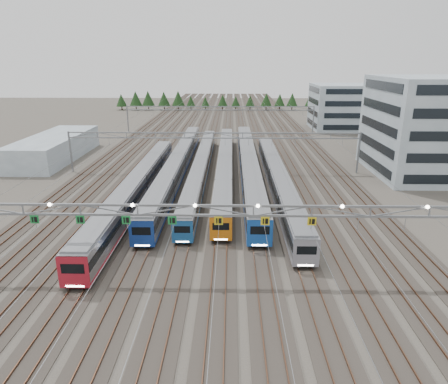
{
  "coord_description": "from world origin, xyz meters",
  "views": [
    {
      "loc": [
        3.44,
        -35.85,
        21.11
      ],
      "look_at": [
        2.45,
        17.09,
        3.5
      ],
      "focal_mm": 32.0,
      "sensor_mm": 36.0,
      "label": 1
    }
  ],
  "objects_px": {
    "train_e": "(249,164)",
    "gantry_mid": "(214,140)",
    "train_f": "(277,179)",
    "west_shed": "(55,147)",
    "gantry_near": "(195,213)",
    "depot_bldg_south": "(426,127)",
    "train_d": "(225,164)",
    "depot_bldg_north": "(348,107)",
    "train_b": "(178,164)",
    "gantry_far": "(220,111)",
    "depot_bldg_mid": "(401,125)",
    "train_a": "(138,186)",
    "train_c": "(201,166)"
  },
  "relations": [
    {
      "from": "depot_bldg_north",
      "to": "west_shed",
      "type": "xyz_separation_m",
      "value": [
        -76.06,
        -41.6,
        -4.39
      ]
    },
    {
      "from": "train_e",
      "to": "gantry_near",
      "type": "distance_m",
      "value": 39.38
    },
    {
      "from": "train_c",
      "to": "gantry_near",
      "type": "xyz_separation_m",
      "value": [
        2.2,
        -37.3,
        5.17
      ]
    },
    {
      "from": "depot_bldg_north",
      "to": "train_f",
      "type": "bearing_deg",
      "value": -114.38
    },
    {
      "from": "train_f",
      "to": "west_shed",
      "type": "height_order",
      "value": "west_shed"
    },
    {
      "from": "train_f",
      "to": "depot_bldg_north",
      "type": "height_order",
      "value": "depot_bldg_north"
    },
    {
      "from": "gantry_near",
      "to": "depot_bldg_south",
      "type": "xyz_separation_m",
      "value": [
        40.09,
        40.08,
        2.01
      ]
    },
    {
      "from": "train_a",
      "to": "train_f",
      "type": "distance_m",
      "value": 23.07
    },
    {
      "from": "gantry_far",
      "to": "depot_bldg_north",
      "type": "bearing_deg",
      "value": 10.61
    },
    {
      "from": "train_c",
      "to": "west_shed",
      "type": "height_order",
      "value": "west_shed"
    },
    {
      "from": "train_e",
      "to": "train_f",
      "type": "bearing_deg",
      "value": -64.89
    },
    {
      "from": "gantry_mid",
      "to": "depot_bldg_mid",
      "type": "height_order",
      "value": "depot_bldg_mid"
    },
    {
      "from": "west_shed",
      "to": "gantry_mid",
      "type": "bearing_deg",
      "value": -16.92
    },
    {
      "from": "depot_bldg_north",
      "to": "gantry_mid",
      "type": "bearing_deg",
      "value": -127.39
    },
    {
      "from": "gantry_mid",
      "to": "train_b",
      "type": "bearing_deg",
      "value": -164.65
    },
    {
      "from": "train_d",
      "to": "depot_bldg_north",
      "type": "bearing_deg",
      "value": 54.94
    },
    {
      "from": "train_b",
      "to": "train_c",
      "type": "height_order",
      "value": "train_b"
    },
    {
      "from": "train_e",
      "to": "gantry_far",
      "type": "bearing_deg",
      "value": 98.24
    },
    {
      "from": "train_e",
      "to": "gantry_mid",
      "type": "relative_size",
      "value": 1.16
    },
    {
      "from": "train_d",
      "to": "train_e",
      "type": "distance_m",
      "value": 4.51
    },
    {
      "from": "train_f",
      "to": "depot_bldg_north",
      "type": "xyz_separation_m",
      "value": [
        28.89,
        63.76,
        4.84
      ]
    },
    {
      "from": "train_a",
      "to": "train_b",
      "type": "relative_size",
      "value": 0.83
    },
    {
      "from": "west_shed",
      "to": "gantry_near",
      "type": "bearing_deg",
      "value": -54.9
    },
    {
      "from": "train_c",
      "to": "train_e",
      "type": "xyz_separation_m",
      "value": [
        9.0,
        1.18,
        0.29
      ]
    },
    {
      "from": "train_f",
      "to": "west_shed",
      "type": "bearing_deg",
      "value": 154.83
    },
    {
      "from": "train_a",
      "to": "west_shed",
      "type": "height_order",
      "value": "west_shed"
    },
    {
      "from": "depot_bldg_mid",
      "to": "train_f",
      "type": "bearing_deg",
      "value": -136.31
    },
    {
      "from": "train_d",
      "to": "gantry_near",
      "type": "distance_m",
      "value": 39.04
    },
    {
      "from": "train_a",
      "to": "train_c",
      "type": "xyz_separation_m",
      "value": [
        9.0,
        13.51,
        -0.29
      ]
    },
    {
      "from": "train_c",
      "to": "west_shed",
      "type": "distance_m",
      "value": 36.37
    },
    {
      "from": "train_d",
      "to": "depot_bldg_south",
      "type": "bearing_deg",
      "value": 2.17
    },
    {
      "from": "train_e",
      "to": "gantry_near",
      "type": "bearing_deg",
      "value": -100.02
    },
    {
      "from": "gantry_far",
      "to": "depot_bldg_mid",
      "type": "distance_m",
      "value": 50.51
    },
    {
      "from": "gantry_far",
      "to": "depot_bldg_mid",
      "type": "relative_size",
      "value": 3.52
    },
    {
      "from": "gantry_mid",
      "to": "depot_bldg_south",
      "type": "relative_size",
      "value": 2.56
    },
    {
      "from": "train_c",
      "to": "depot_bldg_north",
      "type": "xyz_separation_m",
      "value": [
        42.39,
        55.34,
        5.0
      ]
    },
    {
      "from": "train_e",
      "to": "gantry_mid",
      "type": "height_order",
      "value": "gantry_mid"
    },
    {
      "from": "gantry_far",
      "to": "depot_bldg_south",
      "type": "relative_size",
      "value": 2.56
    },
    {
      "from": "train_c",
      "to": "train_e",
      "type": "bearing_deg",
      "value": 7.48
    },
    {
      "from": "train_c",
      "to": "gantry_far",
      "type": "relative_size",
      "value": 1.08
    },
    {
      "from": "train_a",
      "to": "train_c",
      "type": "height_order",
      "value": "train_a"
    },
    {
      "from": "depot_bldg_mid",
      "to": "train_c",
      "type": "bearing_deg",
      "value": -153.79
    },
    {
      "from": "train_a",
      "to": "gantry_near",
      "type": "distance_m",
      "value": 26.75
    },
    {
      "from": "train_f",
      "to": "depot_bldg_north",
      "type": "relative_size",
      "value": 2.51
    },
    {
      "from": "train_b",
      "to": "gantry_near",
      "type": "relative_size",
      "value": 1.16
    },
    {
      "from": "gantry_far",
      "to": "train_a",
      "type": "bearing_deg",
      "value": -100.4
    },
    {
      "from": "gantry_far",
      "to": "depot_bldg_south",
      "type": "height_order",
      "value": "depot_bldg_south"
    },
    {
      "from": "train_b",
      "to": "depot_bldg_mid",
      "type": "distance_m",
      "value": 55.17
    },
    {
      "from": "train_b",
      "to": "gantry_near",
      "type": "height_order",
      "value": "gantry_near"
    },
    {
      "from": "train_f",
      "to": "gantry_near",
      "type": "relative_size",
      "value": 0.98
    }
  ]
}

